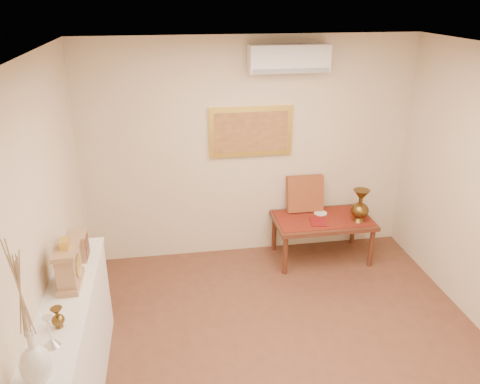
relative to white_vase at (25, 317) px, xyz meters
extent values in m
plane|color=brown|center=(1.83, 0.78, -1.46)|extent=(4.50, 4.50, 0.00)
plane|color=white|center=(1.83, 0.78, 1.24)|extent=(4.50, 4.50, 0.00)
cube|color=beige|center=(1.83, 3.03, -0.11)|extent=(4.00, 0.02, 2.70)
cube|color=beige|center=(-0.17, 0.78, -0.11)|extent=(0.02, 4.50, 2.70)
cube|color=maroon|center=(2.68, 2.66, -0.91)|extent=(1.14, 0.59, 0.01)
cylinder|color=silver|center=(2.69, 2.79, -0.90)|extent=(0.16, 0.16, 0.01)
cube|color=#650D0F|center=(2.58, 2.56, -0.90)|extent=(0.22, 0.28, 0.01)
cube|color=maroon|center=(2.51, 2.92, -0.68)|extent=(0.46, 0.19, 0.47)
cube|color=white|center=(0.00, 0.78, -0.99)|extent=(0.35, 2.00, 0.95)
cube|color=white|center=(0.00, 0.78, -0.50)|extent=(0.37, 2.02, 0.03)
cube|color=#A17953|center=(0.02, 1.03, -0.46)|extent=(0.16, 0.36, 0.05)
cube|color=#A17953|center=(0.02, 1.03, -0.31)|extent=(0.14, 0.30, 0.25)
cylinder|color=beige|center=(0.09, 1.03, -0.31)|extent=(0.01, 0.17, 0.17)
cylinder|color=gold|center=(0.10, 1.03, -0.31)|extent=(0.01, 0.19, 0.19)
cube|color=#A17953|center=(0.02, 1.03, -0.16)|extent=(0.17, 0.34, 0.04)
cube|color=gold|center=(0.02, 1.03, -0.11)|extent=(0.06, 0.11, 0.07)
cube|color=#A17953|center=(0.02, 1.43, -0.37)|extent=(0.15, 0.20, 0.22)
cube|color=#532818|center=(0.10, 1.43, -0.42)|extent=(0.01, 0.17, 0.09)
cube|color=#532818|center=(0.10, 1.43, -0.32)|extent=(0.01, 0.17, 0.09)
cube|color=#A17953|center=(0.02, 1.43, -0.25)|extent=(0.16, 0.21, 0.02)
cube|color=#532818|center=(2.68, 2.66, -0.94)|extent=(1.20, 0.70, 0.05)
cylinder|color=#532818|center=(2.14, 2.37, -1.21)|extent=(0.06, 0.06, 0.50)
cylinder|color=#532818|center=(3.22, 2.37, -1.21)|extent=(0.06, 0.06, 0.50)
cylinder|color=#532818|center=(2.14, 2.95, -1.21)|extent=(0.06, 0.06, 0.50)
cylinder|color=#532818|center=(3.22, 2.95, -1.21)|extent=(0.06, 0.06, 0.50)
cube|color=gold|center=(1.83, 3.01, 0.14)|extent=(1.00, 0.05, 0.60)
cube|color=#A7703A|center=(1.83, 2.98, 0.14)|extent=(0.88, 0.01, 0.48)
cube|color=silver|center=(2.23, 2.90, 0.99)|extent=(0.90, 0.24, 0.30)
cube|color=gray|center=(2.23, 2.78, 0.87)|extent=(0.86, 0.02, 0.05)
camera|label=1|loc=(0.84, -2.28, 1.66)|focal=35.00mm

